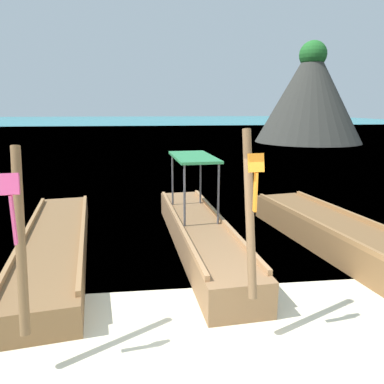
# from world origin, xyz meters

# --- Properties ---
(ground) EXTENTS (120.00, 120.00, 0.00)m
(ground) POSITION_xyz_m (0.00, 0.00, 0.00)
(ground) COLOR beige
(sea_water) EXTENTS (120.00, 120.00, 0.00)m
(sea_water) POSITION_xyz_m (0.00, 62.28, 0.00)
(sea_water) COLOR teal
(sea_water) RESTS_ON ground
(longtail_boat_pink_ribbon) EXTENTS (2.20, 6.98, 2.73)m
(longtail_boat_pink_ribbon) POSITION_xyz_m (-3.01, 4.04, 0.28)
(longtail_boat_pink_ribbon) COLOR brown
(longtail_boat_pink_ribbon) RESTS_ON ground
(longtail_boat_orange_ribbon) EXTENTS (1.58, 6.49, 2.90)m
(longtail_boat_orange_ribbon) POSITION_xyz_m (0.16, 4.11, 0.38)
(longtail_boat_orange_ribbon) COLOR olive
(longtail_boat_orange_ribbon) RESTS_ON ground
(longtail_boat_green_ribbon) EXTENTS (2.14, 5.72, 2.70)m
(longtail_boat_green_ribbon) POSITION_xyz_m (3.24, 3.96, 0.33)
(longtail_boat_green_ribbon) COLOR brown
(longtail_boat_green_ribbon) RESTS_ON ground
(karst_rock) EXTENTS (9.59, 9.50, 8.85)m
(karst_rock) POSITION_xyz_m (13.60, 28.63, 4.29)
(karst_rock) COLOR #383833
(karst_rock) RESTS_ON ground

